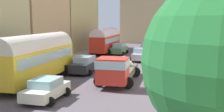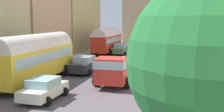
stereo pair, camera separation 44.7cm
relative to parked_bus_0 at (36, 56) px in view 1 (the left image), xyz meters
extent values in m
plane|color=#504950|center=(4.64, 11.74, -2.24)|extent=(154.00, 154.00, 0.00)
cube|color=#A19B89|center=(-2.61, 11.74, -2.17)|extent=(2.50, 70.00, 0.14)
cube|color=gray|center=(11.89, 11.74, -2.17)|extent=(2.50, 70.00, 0.14)
cube|color=tan|center=(-6.60, 11.22, 3.73)|extent=(5.49, 10.05, 11.93)
cube|color=tan|center=(-6.40, 23.34, 4.36)|extent=(5.07, 13.21, 13.19)
cube|color=beige|center=(15.73, 9.82, 2.06)|extent=(5.18, 10.76, 8.60)
cube|color=tan|center=(15.36, 22.28, 2.45)|extent=(4.45, 13.00, 9.38)
cube|color=tan|center=(4.64, 41.49, 4.61)|extent=(12.20, 6.91, 13.71)
cube|color=gold|center=(0.00, 0.00, -0.55)|extent=(2.50, 9.98, 2.38)
cylinder|color=silver|center=(0.00, 0.00, 0.64)|extent=(2.45, 9.78, 2.34)
cube|color=#99B7C6|center=(0.00, 0.00, -0.03)|extent=(2.54, 9.18, 0.76)
cylinder|color=black|center=(-1.17, 3.07, -1.74)|extent=(1.00, 0.35, 1.00)
cylinder|color=black|center=(1.10, 3.10, -1.74)|extent=(1.00, 0.35, 1.00)
cylinder|color=black|center=(-1.10, -3.10, -1.74)|extent=(1.00, 0.35, 1.00)
cylinder|color=black|center=(1.17, -3.07, -1.74)|extent=(1.00, 0.35, 1.00)
cube|color=red|center=(0.26, 20.42, -0.62)|extent=(2.34, 9.44, 2.23)
cylinder|color=silver|center=(0.26, 20.42, 0.49)|extent=(2.29, 9.26, 2.27)
cube|color=#99B7C6|center=(0.26, 20.42, -0.13)|extent=(2.38, 8.69, 0.71)
cylinder|color=black|center=(-0.83, 23.35, -1.74)|extent=(1.00, 0.35, 1.00)
cylinder|color=black|center=(1.37, 23.34, -1.74)|extent=(1.00, 0.35, 1.00)
cylinder|color=black|center=(-0.84, 17.50, -1.74)|extent=(1.00, 0.35, 1.00)
cylinder|color=black|center=(1.36, 17.49, -1.74)|extent=(1.00, 0.35, 1.00)
cube|color=red|center=(6.58, -0.39, -0.83)|extent=(2.28, 2.06, 1.91)
cube|color=#99B7C6|center=(6.58, -0.39, -0.30)|extent=(2.33, 2.15, 0.61)
cube|color=#4D4E42|center=(6.48, 3.20, -1.51)|extent=(2.38, 5.25, 0.55)
ellipsoid|color=beige|center=(6.07, 3.87, -1.01)|extent=(0.92, 0.95, 0.46)
ellipsoid|color=silver|center=(6.92, 4.12, -0.99)|extent=(0.85, 0.69, 0.50)
ellipsoid|color=beige|center=(6.58, 2.34, -0.96)|extent=(0.89, 0.73, 0.56)
ellipsoid|color=beige|center=(6.17, 3.36, -0.67)|extent=(0.93, 0.93, 0.47)
ellipsoid|color=beige|center=(6.49, 4.13, -0.61)|extent=(0.89, 0.96, 0.53)
cylinder|color=black|center=(7.69, -0.10, -1.79)|extent=(0.90, 0.32, 0.90)
cylinder|color=black|center=(5.46, -0.16, -1.79)|extent=(0.90, 0.32, 0.90)
cylinder|color=black|center=(7.56, 4.21, -1.79)|extent=(0.90, 0.31, 0.90)
cylinder|color=black|center=(5.34, 4.15, -1.79)|extent=(0.90, 0.31, 0.90)
cube|color=silver|center=(6.59, 13.86, -1.58)|extent=(1.92, 4.10, 0.78)
cube|color=#92ADCD|center=(6.59, 13.86, -0.92)|extent=(1.64, 2.16, 0.54)
cylinder|color=black|center=(7.53, 12.65, -1.94)|extent=(0.60, 0.21, 0.60)
cylinder|color=black|center=(5.76, 12.58, -1.94)|extent=(0.60, 0.21, 0.60)
cylinder|color=black|center=(7.43, 15.15, -1.94)|extent=(0.60, 0.21, 0.60)
cylinder|color=black|center=(5.66, 15.08, -1.94)|extent=(0.60, 0.21, 0.60)
cube|color=silver|center=(6.04, 24.56, -1.58)|extent=(1.95, 4.15, 0.78)
cube|color=#98C2C2|center=(6.04, 24.56, -0.92)|extent=(1.64, 2.19, 0.53)
cylinder|color=black|center=(6.97, 23.35, -1.94)|extent=(0.60, 0.21, 0.60)
cylinder|color=black|center=(5.24, 23.25, -1.94)|extent=(0.60, 0.21, 0.60)
cylinder|color=black|center=(6.84, 25.86, -1.94)|extent=(0.60, 0.21, 0.60)
cylinder|color=black|center=(5.11, 25.77, -1.94)|extent=(0.60, 0.21, 0.60)
cube|color=#4294C8|center=(6.42, 30.79, -1.62)|extent=(1.72, 3.93, 0.70)
cube|color=#A4AFCF|center=(6.42, 30.79, -1.03)|extent=(1.50, 2.05, 0.49)
cylinder|color=black|center=(7.24, 29.57, -1.94)|extent=(0.60, 0.21, 0.60)
cylinder|color=black|center=(5.57, 29.59, -1.94)|extent=(0.60, 0.21, 0.60)
cylinder|color=black|center=(7.27, 31.99, -1.94)|extent=(0.60, 0.21, 0.60)
cylinder|color=black|center=(5.61, 32.01, -1.94)|extent=(0.60, 0.21, 0.60)
cube|color=silver|center=(3.09, -4.24, -1.64)|extent=(1.83, 3.78, 0.65)
cube|color=#90C1CA|center=(3.09, -4.24, -1.06)|extent=(1.59, 1.98, 0.53)
cylinder|color=black|center=(2.23, -3.06, -1.94)|extent=(0.60, 0.21, 0.60)
cylinder|color=black|center=(4.00, -3.09, -1.94)|extent=(0.60, 0.21, 0.60)
cylinder|color=black|center=(2.19, -5.39, -1.94)|extent=(0.60, 0.21, 0.60)
cylinder|color=black|center=(3.96, -5.42, -1.94)|extent=(0.60, 0.21, 0.60)
cube|color=#28282E|center=(2.45, 4.83, -1.56)|extent=(1.77, 4.20, 0.82)
cube|color=#9AB3C9|center=(2.45, 4.83, -0.86)|extent=(1.56, 2.19, 0.57)
cylinder|color=black|center=(1.57, 6.13, -1.94)|extent=(0.60, 0.21, 0.60)
cylinder|color=black|center=(3.34, 6.13, -1.94)|extent=(0.60, 0.21, 0.60)
cylinder|color=black|center=(1.57, 3.53, -1.94)|extent=(0.60, 0.21, 0.60)
cylinder|color=black|center=(3.33, 3.53, -1.94)|extent=(0.60, 0.21, 0.60)
cube|color=#568B5A|center=(2.61, 19.40, -1.55)|extent=(1.89, 4.02, 0.83)
cube|color=#8DB5CE|center=(2.61, 19.40, -0.88)|extent=(1.59, 2.12, 0.51)
cylinder|color=black|center=(1.82, 20.66, -1.94)|extent=(0.60, 0.21, 0.60)
cylinder|color=black|center=(3.52, 20.57, -1.94)|extent=(0.60, 0.21, 0.60)
cylinder|color=black|center=(1.70, 18.22, -1.94)|extent=(0.60, 0.21, 0.60)
cylinder|color=black|center=(3.40, 18.13, -1.94)|extent=(0.60, 0.21, 0.60)
cylinder|color=#22274E|center=(11.72, -1.37, -2.17)|extent=(0.19, 0.19, 0.14)
cylinder|color=#22274E|center=(11.72, -1.37, -1.69)|extent=(0.23, 0.23, 0.82)
cylinder|color=#556E49|center=(11.72, -1.37, -0.97)|extent=(0.36, 0.36, 0.62)
sphere|color=tan|center=(11.72, -1.37, -0.55)|extent=(0.23, 0.23, 0.23)
cylinder|color=#493C49|center=(11.11, 8.96, -2.17)|extent=(0.21, 0.21, 0.14)
cylinder|color=#493C49|center=(11.11, 8.96, -1.67)|extent=(0.32, 0.32, 0.86)
cylinder|color=#A33538|center=(11.11, 8.96, -0.97)|extent=(0.49, 0.49, 0.55)
sphere|color=tan|center=(11.11, 8.96, -0.59)|extent=(0.21, 0.21, 0.21)
cylinder|color=brown|center=(12.54, -5.14, -0.69)|extent=(0.29, 0.29, 3.09)
sphere|color=#1F6330|center=(12.54, -5.14, 2.14)|extent=(3.42, 3.42, 3.42)
camera|label=1|loc=(11.42, -19.68, 2.99)|focal=43.24mm
camera|label=2|loc=(11.85, -19.56, 2.99)|focal=43.24mm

